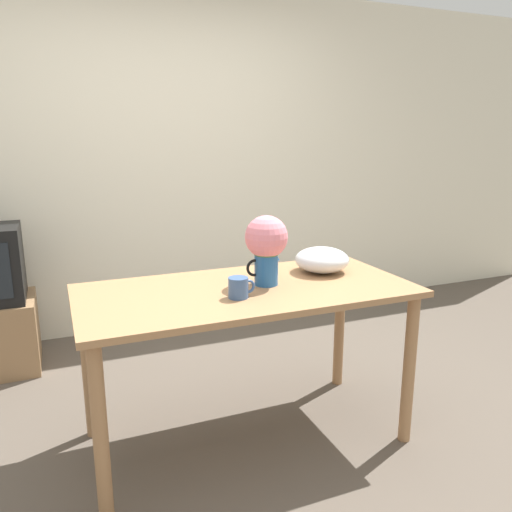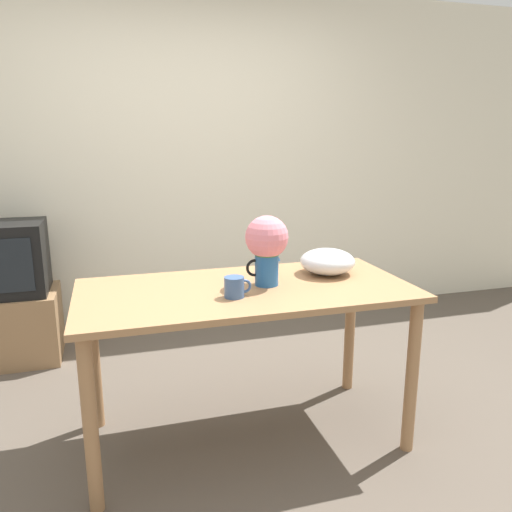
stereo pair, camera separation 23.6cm
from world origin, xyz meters
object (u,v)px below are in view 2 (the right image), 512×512
Objects in this scene: flower_vase at (267,244)px; tv_set at (5,259)px; white_bowl at (327,261)px; coffee_mug at (235,287)px.

flower_vase is 0.66× the size of tv_set.
white_bowl is (0.37, 0.10, -0.14)m from flower_vase.
white_bowl is (0.56, 0.24, 0.02)m from coffee_mug.
flower_vase is at bearing -164.48° from white_bowl.
tv_set is (-1.20, 1.47, -0.13)m from coffee_mug.
white_bowl is at bearing -34.85° from tv_set.
tv_set is at bearing 136.42° from flower_vase.
flower_vase is 1.94m from tv_set.
flower_vase is at bearing -43.58° from tv_set.
tv_set reaches higher than coffee_mug.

